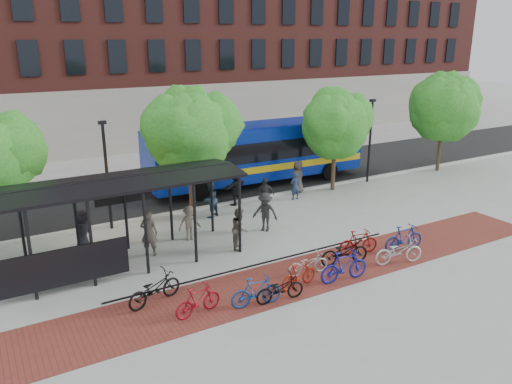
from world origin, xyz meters
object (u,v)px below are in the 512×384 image
tree_c (336,122)px  bike_3 (256,291)px  tree_d (445,104)px  bike_0 (154,289)px  pedestrian_8 (240,228)px  bike_5 (299,275)px  bike_4 (280,289)px  bike_9 (358,242)px  bike_6 (308,263)px  bike_8 (344,252)px  pedestrian_4 (264,195)px  bike_10 (399,251)px  bike_7 (344,266)px  pedestrian_3 (189,223)px  lamp_post_right (370,138)px  pedestrian_5 (236,187)px  bus_shelter (103,194)px  bus (257,150)px  tree_b (190,128)px  pedestrian_7 (295,186)px  pedestrian_9 (265,212)px  pedestrian_1 (149,233)px  pedestrian_6 (298,177)px  bike_1 (198,300)px  bike_11 (404,238)px  lamp_post_left (107,172)px  pedestrian_2 (210,199)px  pedestrian_0 (82,232)px

tree_c → bike_3: tree_c is taller
tree_d → bike_0: size_ratio=3.17×
bike_0 → pedestrian_8: bearing=-77.3°
bike_0 → bike_5: bike_0 is taller
bike_4 → bike_9: bike_9 is taller
bike_6 → bike_8: (1.77, 0.00, 0.10)m
pedestrian_4 → bike_10: bearing=-67.2°
bike_7 → tree_c: bearing=-30.9°
bike_6 → pedestrian_3: 6.01m
lamp_post_right → pedestrian_5: lamp_post_right is taller
tree_c → bike_8: tree_c is taller
bus_shelter → bus: bearing=33.2°
tree_b → pedestrian_7: bearing=-4.3°
bike_4 → pedestrian_8: (0.94, 4.66, 0.43)m
pedestrian_3 → pedestrian_9: bearing=-9.5°
bike_5 → pedestrian_3: bearing=7.8°
bus_shelter → pedestrian_1: bearing=7.0°
pedestrian_1 → pedestrian_6: size_ratio=1.02×
bus → tree_b: bearing=-148.4°
bike_1 → pedestrian_9: (5.70, 5.24, 0.41)m
bike_11 → pedestrian_6: pedestrian_6 is taller
bike_9 → pedestrian_1: pedestrian_1 is taller
bike_3 → pedestrian_4: bearing=-23.5°
pedestrian_7 → pedestrian_8: bearing=37.1°
lamp_post_left → bike_0: bearing=-93.9°
lamp_post_right → bus: 6.96m
lamp_post_left → bike_1: 9.44m
bike_0 → bike_3: bike_0 is taller
pedestrian_2 → bike_6: bearing=66.0°
bike_4 → bike_3: bearing=86.5°
pedestrian_0 → pedestrian_1: (2.34, -1.64, 0.03)m
bike_0 → pedestrian_3: bearing=-51.6°
bike_10 → bike_11: 1.37m
tree_c → bike_4: tree_c is taller
bike_3 → bike_10: 6.58m
pedestrian_5 → lamp_post_right: bearing=152.7°
lamp_post_left → bike_4: lamp_post_left is taller
bike_3 → pedestrian_1: bearing=26.1°
bus → lamp_post_left: bearing=-161.2°
lamp_post_right → bike_3: 16.83m
tree_b → bike_1: bearing=-112.2°
bike_1 → bike_9: (7.71, 1.05, 0.02)m
bike_8 → pedestrian_5: bearing=12.2°
bike_8 → bike_10: bearing=-107.6°
bike_11 → pedestrian_4: (-2.56, 7.22, 0.33)m
tree_b → bike_0: tree_b is taller
pedestrian_7 → bus: bearing=-85.9°
bike_4 → pedestrian_4: 9.23m
bike_4 → bike_11: size_ratio=0.94×
tree_d → pedestrian_9: 16.74m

